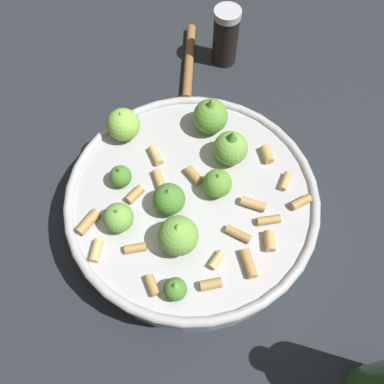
% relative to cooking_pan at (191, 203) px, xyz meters
% --- Properties ---
extents(ground_plane, '(2.40, 2.40, 0.00)m').
position_rel_cooking_pan_xyz_m(ground_plane, '(-0.00, -0.00, -0.04)').
color(ground_plane, '#23282D').
extents(cooking_pan, '(0.33, 0.33, 0.13)m').
position_rel_cooking_pan_xyz_m(cooking_pan, '(0.00, 0.00, 0.00)').
color(cooking_pan, '#B7B7BC').
rests_on(cooking_pan, ground).
extents(pepper_shaker, '(0.04, 0.04, 0.10)m').
position_rel_cooking_pan_xyz_m(pepper_shaker, '(0.30, 0.09, 0.01)').
color(pepper_shaker, black).
rests_on(pepper_shaker, ground).
extents(wooden_spoon, '(0.20, 0.11, 0.02)m').
position_rel_cooking_pan_xyz_m(wooden_spoon, '(0.23, 0.12, -0.04)').
color(wooden_spoon, olive).
rests_on(wooden_spoon, ground).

